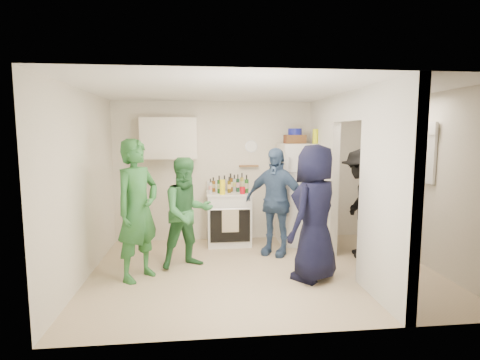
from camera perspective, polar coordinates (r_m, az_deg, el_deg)
name	(u,v)px	position (r m, az deg, el deg)	size (l,w,h in m)	color
floor	(264,271)	(5.46, 3.62, -13.62)	(4.80, 4.80, 0.00)	#C4AC8A
wall_back	(248,171)	(6.82, 1.28, 1.36)	(4.80, 4.80, 0.00)	silver
wall_front	(296,207)	(3.51, 8.49, -4.10)	(4.80, 4.80, 0.00)	silver
wall_left	(83,186)	(5.30, -22.78, -0.82)	(3.40, 3.40, 0.00)	silver
wall_right	(428,181)	(6.04, 26.76, -0.13)	(3.40, 3.40, 0.00)	silver
ceiling	(265,90)	(5.14, 3.84, 13.45)	(4.80, 4.80, 0.00)	white
partition_pier_back	(323,174)	(6.51, 12.51, 0.92)	(0.12, 1.20, 2.50)	silver
partition_pier_front	(387,195)	(4.50, 21.48, -2.07)	(0.12, 1.20, 2.50)	silver
partition_header	(351,106)	(5.46, 16.55, 10.70)	(0.12, 1.00, 0.40)	silver
stove	(229,218)	(6.59, -1.72, -5.83)	(0.77, 0.64, 0.92)	white
upper_cabinet	(169,138)	(6.57, -10.76, 6.26)	(0.95, 0.34, 0.70)	silver
fridge	(300,194)	(6.69, 9.13, -2.05)	(0.72, 0.70, 1.76)	silver
wicker_basket	(295,139)	(6.63, 8.34, 6.17)	(0.35, 0.25, 0.15)	brown
blue_bowl	(295,132)	(6.63, 8.36, 7.29)	(0.24, 0.24, 0.11)	navy
yellow_cup_stack_top	(315,136)	(6.58, 11.40, 6.54)	(0.09, 0.09, 0.25)	#EDFC15
wall_clock	(251,146)	(6.78, 1.73, 5.13)	(0.22, 0.22, 0.03)	white
spice_shelf	(249,166)	(6.76, 1.34, 2.16)	(0.35, 0.08, 0.03)	olive
nook_window	(420,153)	(6.17, 25.80, 3.79)	(0.03, 0.70, 0.80)	black
nook_window_frame	(420,153)	(6.16, 25.68, 3.79)	(0.04, 0.76, 0.86)	white
nook_valance	(419,129)	(6.14, 25.66, 7.06)	(0.04, 0.82, 0.18)	white
yellow_cup_stack_stove	(222,187)	(6.26, -2.68, -1.08)	(0.09, 0.09, 0.25)	yellow
red_cup	(243,190)	(6.31, 0.39, -1.60)	(0.09, 0.09, 0.12)	red
person_green_left	(138,210)	(5.11, -15.33, -4.42)	(0.68, 0.45, 1.86)	#2A6A38
person_green_center	(187,213)	(5.45, -8.01, -4.96)	(0.78, 0.60, 1.60)	#367A42
person_denim	(275,202)	(5.98, 5.33, -3.28)	(1.00, 0.42, 1.71)	#3C5A84
person_navy	(315,213)	(5.01, 11.32, -4.93)	(0.88, 0.57, 1.79)	black
person_nook	(361,203)	(6.17, 17.95, -3.35)	(1.10, 0.63, 1.70)	black
bottle_a	(213,184)	(6.57, -4.08, -0.68)	(0.07, 0.07, 0.26)	brown
bottle_b	(219,184)	(6.39, -3.19, -0.68)	(0.07, 0.07, 0.30)	#184918
bottle_c	(225,183)	(6.63, -2.38, -0.49)	(0.07, 0.07, 0.28)	#ACB3BA
bottle_d	(229,185)	(6.42, -1.66, -0.75)	(0.06, 0.06, 0.28)	#55470E
bottle_e	(234,183)	(6.65, -0.86, -0.42)	(0.07, 0.07, 0.29)	#AFBBC2
bottle_f	(238,183)	(6.53, -0.33, -0.48)	(0.06, 0.06, 0.31)	#153A22
bottle_g	(242,182)	(6.63, 0.30, -0.31)	(0.06, 0.06, 0.32)	#ABA238
bottle_h	(210,186)	(6.36, -4.53, -0.93)	(0.06, 0.06, 0.26)	#B6BCC3
bottle_i	(231,183)	(6.56, -1.44, -0.39)	(0.08, 0.08, 0.32)	#5E3A10
bottle_j	(247,184)	(6.39, 1.01, -0.60)	(0.07, 0.07, 0.32)	#20571D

